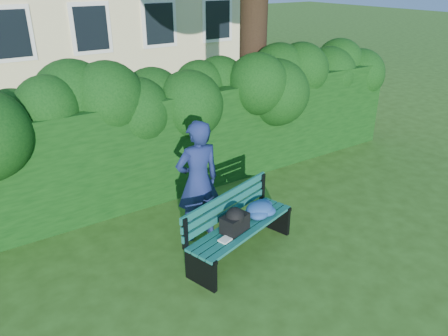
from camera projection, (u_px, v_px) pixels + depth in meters
ground at (246, 239)px, 6.54m from camera, size 80.00×80.00×0.00m
hedge at (174, 140)px, 7.83m from camera, size 10.00×1.00×1.80m
park_bench at (243, 221)px, 6.08m from camera, size 1.87×1.03×0.89m
man_reading at (198, 181)px, 6.26m from camera, size 0.70×0.49×1.83m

